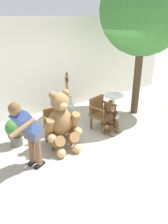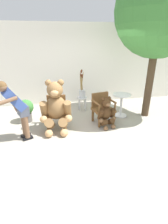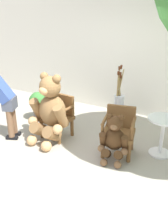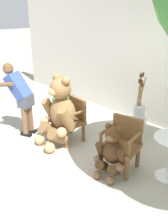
# 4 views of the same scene
# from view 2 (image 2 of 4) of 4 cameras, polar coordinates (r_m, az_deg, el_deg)

# --- Properties ---
(ground_plane) EXTENTS (60.00, 60.00, 0.00)m
(ground_plane) POSITION_cam_2_polar(r_m,az_deg,el_deg) (4.72, -0.27, -6.34)
(ground_plane) COLOR #A8A091
(back_wall) EXTENTS (10.00, 0.16, 2.80)m
(back_wall) POSITION_cam_2_polar(r_m,az_deg,el_deg) (6.54, -4.29, 15.04)
(back_wall) COLOR silver
(back_wall) RESTS_ON ground
(wooden_chair_left) EXTENTS (0.61, 0.57, 0.86)m
(wooden_chair_left) POSITION_cam_2_polar(r_m,az_deg,el_deg) (4.88, -8.98, 0.44)
(wooden_chair_left) COLOR brown
(wooden_chair_left) RESTS_ON ground
(wooden_chair_right) EXTENTS (0.66, 0.63, 0.86)m
(wooden_chair_right) POSITION_cam_2_polar(r_m,az_deg,el_deg) (5.08, 6.03, 1.53)
(wooden_chair_right) COLOR brown
(wooden_chair_right) RESTS_ON ground
(teddy_bear_large) EXTENTS (0.83, 0.81, 1.37)m
(teddy_bear_large) POSITION_cam_2_polar(r_m,az_deg,el_deg) (4.56, -9.17, 1.64)
(teddy_bear_large) COLOR olive
(teddy_bear_large) RESTS_ON ground
(teddy_bear_small) EXTENTS (0.54, 0.54, 0.86)m
(teddy_bear_small) POSITION_cam_2_polar(r_m,az_deg,el_deg) (4.85, 7.22, -0.13)
(teddy_bear_small) COLOR #4C3019
(teddy_bear_small) RESTS_ON ground
(person_visitor) EXTENTS (0.74, 0.68, 1.49)m
(person_visitor) POSITION_cam_2_polar(r_m,az_deg,el_deg) (4.27, -21.31, 1.94)
(person_visitor) COLOR black
(person_visitor) RESTS_ON ground
(white_stool) EXTENTS (0.34, 0.34, 0.46)m
(white_stool) POSITION_cam_2_polar(r_m,az_deg,el_deg) (5.95, -0.58, 3.89)
(white_stool) COLOR silver
(white_stool) RESTS_ON ground
(brush_bucket) EXTENTS (0.22, 0.22, 0.92)m
(brush_bucket) POSITION_cam_2_polar(r_m,az_deg,el_deg) (5.86, -0.63, 6.77)
(brush_bucket) COLOR silver
(brush_bucket) RESTS_ON white_stool
(round_side_table) EXTENTS (0.56, 0.56, 0.72)m
(round_side_table) POSITION_cam_2_polar(r_m,az_deg,el_deg) (5.58, 12.07, 3.01)
(round_side_table) COLOR white
(round_side_table) RESTS_ON ground
(patio_tree) EXTENTS (2.49, 2.37, 4.14)m
(patio_tree) POSITION_cam_2_polar(r_m,az_deg,el_deg) (5.56, 24.93, 27.20)
(patio_tree) COLOR #473523
(patio_tree) RESTS_ON ground
(potted_plant) EXTENTS (0.44, 0.44, 0.68)m
(potted_plant) POSITION_cam_2_polar(r_m,az_deg,el_deg) (5.37, -18.37, 0.91)
(potted_plant) COLOR slate
(potted_plant) RESTS_ON ground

